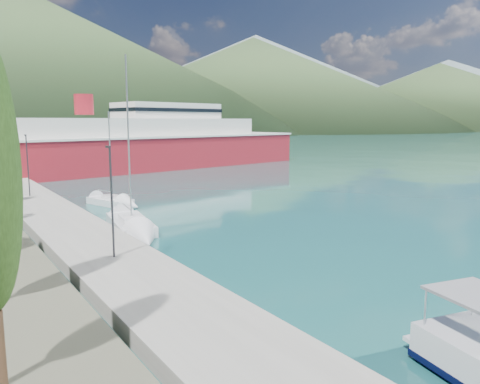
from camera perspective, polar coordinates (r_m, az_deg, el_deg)
ground at (r=132.86m, az=-26.33°, el=4.24°), size 1400.00×1400.00×0.00m
quay at (r=39.14m, az=-21.22°, el=-3.39°), size 5.00×88.00×0.80m
hills_far at (r=652.85m, az=-20.34°, el=14.23°), size 1480.00×900.00×180.00m
hills_near at (r=402.97m, az=-17.45°, el=14.12°), size 1010.00×520.00×115.00m
lamp_posts at (r=27.31m, az=-16.25°, el=-0.30°), size 0.15×46.93×6.06m
sailboat_near at (r=34.32m, az=-12.45°, el=-4.75°), size 4.04×9.91×13.85m
sailboat_mid at (r=46.48m, az=-14.37°, el=-1.38°), size 4.08×7.09×9.92m
ferry at (r=81.83m, az=-12.41°, el=5.49°), size 66.42×24.77×12.91m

